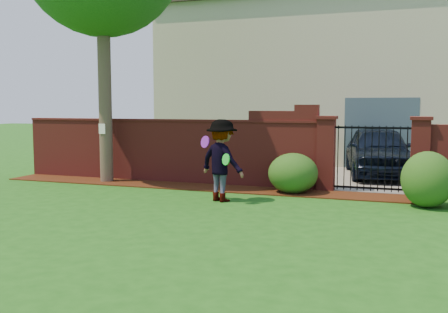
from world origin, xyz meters
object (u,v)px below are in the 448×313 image
(man, at_px, (220,161))
(frisbee_green, at_px, (226,159))
(frisbee_purple, at_px, (205,142))
(car, at_px, (380,152))

(man, bearing_deg, frisbee_green, 152.39)
(man, bearing_deg, frisbee_purple, 13.41)
(frisbee_purple, distance_m, frisbee_green, 0.80)
(frisbee_purple, bearing_deg, frisbee_green, -30.68)
(man, xyz_separation_m, frisbee_purple, (-0.40, 0.08, 0.40))
(frisbee_green, bearing_deg, man, 128.03)
(frisbee_purple, relative_size, frisbee_green, 1.09)
(man, bearing_deg, car, -96.80)
(man, distance_m, frisbee_purple, 0.57)
(frisbee_green, bearing_deg, frisbee_purple, 149.32)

